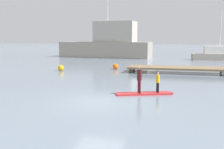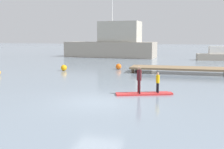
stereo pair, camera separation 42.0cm
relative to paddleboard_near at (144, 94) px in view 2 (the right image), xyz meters
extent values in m
plane|color=gray|center=(-2.11, -2.35, -0.05)|extent=(240.00, 240.00, 0.00)
cube|color=red|center=(-0.07, -0.03, 0.00)|extent=(3.19, 1.75, 0.10)
cube|color=red|center=(1.45, 0.54, 0.00)|extent=(0.40, 0.54, 0.09)
cylinder|color=#4C1419|center=(-0.35, 0.04, 0.42)|extent=(0.11, 0.11, 0.74)
cylinder|color=#4C1419|center=(-0.23, -0.26, 0.42)|extent=(0.11, 0.11, 0.74)
cylinder|color=#4C1419|center=(-0.29, -0.11, 1.10)|extent=(0.35, 0.35, 0.61)
sphere|color=tan|center=(-0.29, -0.11, 1.51)|extent=(0.18, 0.18, 0.18)
cylinder|color=black|center=(-0.22, -0.30, 0.83)|extent=(0.03, 0.03, 1.56)
cube|color=black|center=(-0.22, -0.30, 0.14)|extent=(0.08, 0.14, 0.18)
cylinder|color=black|center=(0.70, 0.39, 0.33)|extent=(0.09, 0.09, 0.57)
cylinder|color=black|center=(0.78, 0.16, 0.33)|extent=(0.09, 0.09, 0.57)
cylinder|color=#F2B20C|center=(0.74, 0.28, 0.85)|extent=(0.27, 0.27, 0.47)
sphere|color=tan|center=(0.74, 0.28, 1.18)|extent=(0.14, 0.14, 0.14)
cylinder|color=black|center=(0.68, 0.44, 0.71)|extent=(0.03, 0.03, 1.32)
cube|color=black|center=(0.68, 0.44, 0.14)|extent=(0.08, 0.14, 0.18)
cube|color=#9E9384|center=(-9.78, 28.60, 1.22)|extent=(15.34, 5.64, 2.54)
cube|color=#B2AD9E|center=(-8.08, 28.46, 4.15)|extent=(6.83, 4.18, 3.31)
cube|color=#9E9384|center=(7.77, 26.49, 0.41)|extent=(7.70, 2.54, 0.93)
cube|color=white|center=(7.22, 26.43, 1.44)|extent=(3.21, 1.47, 1.13)
cube|color=#846B4C|center=(1.77, 10.33, 0.42)|extent=(8.89, 2.60, 0.18)
cylinder|color=#473828|center=(-2.37, 9.33, 0.23)|extent=(0.28, 0.28, 0.56)
cylinder|color=#473828|center=(-2.37, 11.33, 0.23)|extent=(0.28, 0.28, 0.56)
sphere|color=orange|center=(-9.31, 9.26, 0.25)|extent=(0.60, 0.60, 0.60)
sphere|color=orange|center=(-4.36, 11.88, 0.25)|extent=(0.59, 0.59, 0.59)
camera|label=1|loc=(1.74, -15.66, 3.26)|focal=43.82mm
camera|label=2|loc=(2.15, -15.56, 3.26)|focal=43.82mm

